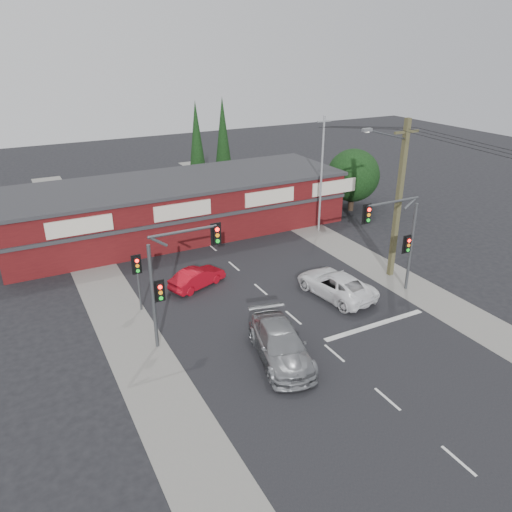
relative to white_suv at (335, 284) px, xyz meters
name	(u,v)px	position (x,y,z in m)	size (l,w,h in m)	color
ground	(305,328)	(-3.61, -2.32, -0.73)	(120.00, 120.00, 0.00)	black
road_strip	(261,290)	(-3.61, 2.68, -0.72)	(14.00, 70.00, 0.01)	black
verge_left	(123,323)	(-12.11, 2.68, -0.72)	(3.00, 70.00, 0.02)	gray
verge_right	(370,263)	(4.89, 2.68, -0.72)	(3.00, 70.00, 0.02)	gray
stop_line	(375,325)	(-0.11, -3.82, -0.71)	(6.50, 0.35, 0.01)	silver
white_suv	(335,284)	(0.00, 0.00, 0.00)	(2.42, 5.25, 1.46)	white
silver_suv	(281,345)	(-6.17, -4.10, 0.07)	(2.23, 5.50, 1.60)	gray
red_sedan	(197,278)	(-6.89, 4.91, -0.11)	(1.30, 3.74, 1.23)	#B40B18
lane_dashes	(313,334)	(-3.61, -3.04, -0.71)	(0.12, 36.17, 0.01)	silver
shop_building	(178,206)	(-4.60, 14.66, 1.40)	(27.30, 8.40, 4.22)	#470E10
tree_cluster	(352,177)	(11.08, 13.12, 2.17)	(5.90, 5.10, 5.50)	#2D2116
conifer_near	(197,143)	(-0.11, 21.68, 4.75)	(1.80, 1.80, 9.25)	#2D2116
conifer_far	(223,136)	(3.39, 23.68, 4.75)	(1.80, 1.80, 9.25)	#2D2116
traffic_mast_left	(173,271)	(-10.03, -0.32, 3.20)	(3.77, 0.27, 5.97)	#47494C
traffic_mast_right	(399,232)	(3.25, -1.32, 3.22)	(3.96, 0.27, 5.97)	#47494C
pedestal_signal	(137,271)	(-10.81, 3.68, 1.68)	(0.55, 0.27, 3.38)	#47494C
utility_pole	(398,195)	(4.76, 0.66, 4.67)	(4.38, 0.59, 10.00)	brown
steel_pole	(321,173)	(5.39, 9.68, 3.97)	(1.20, 0.16, 9.00)	gray
power_lines	(484,152)	(4.87, -4.79, 8.31)	(2.01, 29.00, 1.22)	black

